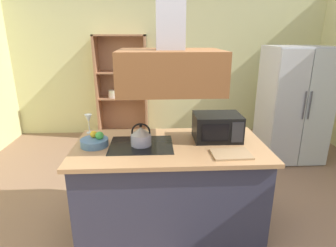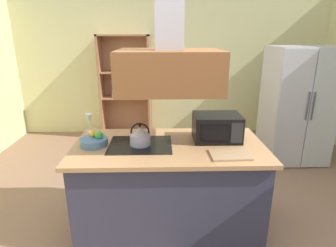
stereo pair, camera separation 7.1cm
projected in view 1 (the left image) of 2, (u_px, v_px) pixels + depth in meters
name	position (u px, v px, depth m)	size (l,w,h in m)	color
ground_plane	(183.00, 223.00, 2.94)	(7.80, 7.80, 0.00)	#87654C
wall_back	(168.00, 64.00, 5.37)	(6.00, 0.12, 2.70)	beige
kitchen_island	(170.00, 185.00, 2.80)	(1.83, 0.95, 0.90)	#333448
range_hood	(170.00, 57.00, 2.41)	(0.90, 0.70, 1.27)	brown
refrigerator	(293.00, 105.00, 4.27)	(0.90, 0.77, 1.75)	#BABABE
dish_cabinet	(122.00, 92.00, 5.28)	(0.94, 0.40, 1.91)	#A6714D
kettle	(141.00, 136.00, 2.62)	(0.20, 0.20, 0.22)	#B1B0C7
cutting_board	(231.00, 154.00, 2.43)	(0.34, 0.24, 0.02)	#A68359
microwave	(217.00, 127.00, 2.76)	(0.46, 0.35, 0.26)	black
wine_glass_on_counter	(88.00, 119.00, 2.94)	(0.08, 0.08, 0.21)	silver
fruit_bowl	(95.00, 141.00, 2.62)	(0.26, 0.26, 0.14)	#4C7299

